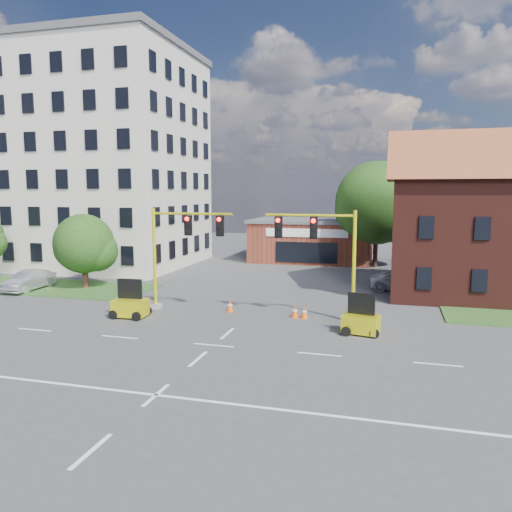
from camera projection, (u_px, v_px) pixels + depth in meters
name	position (u px, v px, depth m)	size (l,w,h in m)	color
ground	(214.00, 345.00, 23.56)	(120.00, 120.00, 0.00)	#414244
grass_verge_nw	(14.00, 285.00, 38.34)	(22.00, 6.00, 0.08)	#284E1D
lane_markings	(189.00, 367.00, 20.69)	(60.00, 36.00, 0.01)	white
office_block	(96.00, 159.00, 48.38)	(18.40, 15.40, 20.60)	beige
brick_shop	(313.00, 240.00, 51.95)	(12.40, 8.40, 4.30)	maroon
tree_large	(381.00, 206.00, 46.89)	(8.24, 7.85, 10.03)	#3E2316
tree_nw_front	(87.00, 246.00, 36.85)	(4.61, 4.39, 5.56)	#3E2316
signal_mast_west	(179.00, 247.00, 29.92)	(5.30, 0.60, 6.20)	gray
signal_mast_east	(324.00, 251.00, 27.64)	(5.30, 0.60, 6.20)	gray
trailer_west	(130.00, 306.00, 28.67)	(1.96, 1.38, 2.15)	#FBF415
trailer_east	(361.00, 322.00, 25.34)	(1.97, 1.50, 2.02)	#FBF415
cone_a	(140.00, 302.00, 31.26)	(0.40, 0.40, 0.70)	#FA5A0D
cone_b	(230.00, 306.00, 30.01)	(0.40, 0.40, 0.70)	#FA5A0D
cone_c	(304.00, 313.00, 28.44)	(0.40, 0.40, 0.70)	#FA5A0D
cone_d	(295.00, 312.00, 28.62)	(0.40, 0.40, 0.70)	#FA5A0D
pickup_white	(407.00, 281.00, 36.23)	(2.37, 5.13, 1.43)	white
sedan_silver_front	(29.00, 281.00, 36.43)	(1.53, 4.38, 1.44)	#A5A8AD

